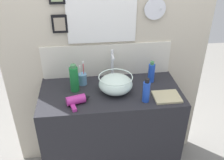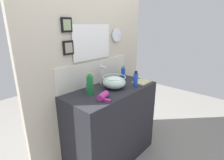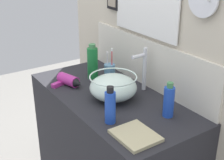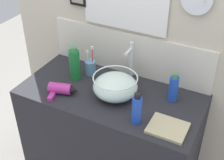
{
  "view_description": "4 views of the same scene",
  "coord_description": "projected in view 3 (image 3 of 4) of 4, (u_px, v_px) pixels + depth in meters",
  "views": [
    {
      "loc": [
        -0.18,
        -1.63,
        2.0
      ],
      "look_at": [
        0.01,
        0.0,
        1.04
      ],
      "focal_mm": 40.0,
      "sensor_mm": 36.0,
      "label": 1
    },
    {
      "loc": [
        -1.37,
        -1.25,
        1.64
      ],
      "look_at": [
        0.01,
        0.0,
        1.04
      ],
      "focal_mm": 28.0,
      "sensor_mm": 36.0,
      "label": 2
    },
    {
      "loc": [
        1.33,
        -0.88,
        1.72
      ],
      "look_at": [
        0.01,
        0.0,
        1.04
      ],
      "focal_mm": 50.0,
      "sensor_mm": 36.0,
      "label": 3
    },
    {
      "loc": [
        0.7,
        -1.33,
        2.06
      ],
      "look_at": [
        0.01,
        0.0,
        1.04
      ],
      "focal_mm": 50.0,
      "sensor_mm": 36.0,
      "label": 4
    }
  ],
  "objects": [
    {
      "name": "soap_dispenser",
      "position": [
        110.0,
        106.0,
        1.47
      ],
      "size": [
        0.05,
        0.05,
        0.19
      ],
      "color": "blue",
      "rests_on": "vanity_counter"
    },
    {
      "name": "hair_drier",
      "position": [
        69.0,
        81.0,
        1.88
      ],
      "size": [
        0.19,
        0.16,
        0.07
      ],
      "color": "#B22D8C",
      "rests_on": "vanity_counter"
    },
    {
      "name": "shampoo_bottle",
      "position": [
        169.0,
        101.0,
        1.53
      ],
      "size": [
        0.05,
        0.05,
        0.18
      ],
      "color": "blue",
      "rests_on": "vanity_counter"
    },
    {
      "name": "glass_bowl_sink",
      "position": [
        113.0,
        87.0,
        1.71
      ],
      "size": [
        0.26,
        0.26,
        0.14
      ],
      "color": "silver",
      "rests_on": "vanity_counter"
    },
    {
      "name": "faucet",
      "position": [
        143.0,
        67.0,
        1.79
      ],
      "size": [
        0.02,
        0.1,
        0.26
      ],
      "color": "silver",
      "rests_on": "vanity_counter"
    },
    {
      "name": "spray_bottle",
      "position": [
        93.0,
        63.0,
        1.96
      ],
      "size": [
        0.07,
        0.07,
        0.23
      ],
      "color": "#197233",
      "rests_on": "vanity_counter"
    },
    {
      "name": "hand_towel",
      "position": [
        135.0,
        135.0,
        1.38
      ],
      "size": [
        0.2,
        0.17,
        0.02
      ],
      "primitive_type": "cube",
      "color": "tan",
      "rests_on": "vanity_counter"
    },
    {
      "name": "back_panel",
      "position": [
        153.0,
        35.0,
        1.8
      ],
      "size": [
        1.75,
        0.1,
        2.49
      ],
      "color": "beige",
      "rests_on": "ground"
    },
    {
      "name": "toothbrush_cup",
      "position": [
        110.0,
        71.0,
        1.98
      ],
      "size": [
        0.07,
        0.07,
        0.2
      ],
      "color": "#598CB2",
      "rests_on": "vanity_counter"
    }
  ]
}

